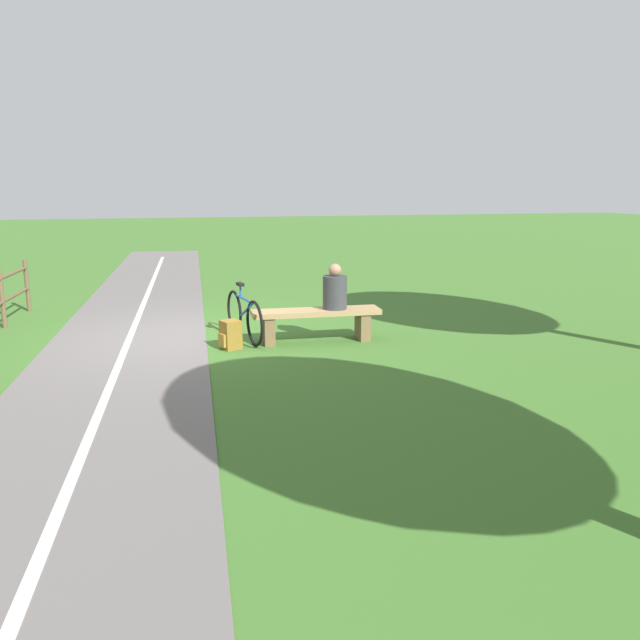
{
  "coord_description": "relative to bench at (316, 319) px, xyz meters",
  "views": [
    {
      "loc": [
        0.34,
        10.01,
        2.41
      ],
      "look_at": [
        -1.4,
        3.13,
        0.87
      ],
      "focal_mm": 34.82,
      "sensor_mm": 36.0,
      "label": 1
    }
  ],
  "objects": [
    {
      "name": "path_centre_line",
      "position": [
        3.08,
        3.25,
        -0.34
      ],
      "size": [
        1.64,
        31.97,
        0.0
      ],
      "primitive_type": "cube",
      "rotation": [
        0.0,
        0.0,
        -0.05
      ],
      "color": "silver",
      "rests_on": "paved_path"
    },
    {
      "name": "bicycle",
      "position": [
        1.08,
        -0.45,
        0.01
      ],
      "size": [
        0.37,
        1.72,
        0.89
      ],
      "rotation": [
        0.0,
        0.0,
        1.76
      ],
      "color": "black",
      "rests_on": "ground_plane"
    },
    {
      "name": "person_seated",
      "position": [
        -0.3,
        0.01,
        0.45
      ],
      "size": [
        0.4,
        0.4,
        0.71
      ],
      "rotation": [
        0.0,
        0.0,
        -0.04
      ],
      "color": "#38383D",
      "rests_on": "bench"
    },
    {
      "name": "backpack",
      "position": [
        1.37,
        0.13,
        -0.15
      ],
      "size": [
        0.36,
        0.34,
        0.44
      ],
      "rotation": [
        0.0,
        0.0,
        5.1
      ],
      "color": "olive",
      "rests_on": "ground_plane"
    },
    {
      "name": "bench",
      "position": [
        0.0,
        0.0,
        0.0
      ],
      "size": [
        2.04,
        0.54,
        0.51
      ],
      "rotation": [
        0.0,
        0.0,
        -0.04
      ],
      "color": "#A88456",
      "rests_on": "ground_plane"
    },
    {
      "name": "ground_plane",
      "position": [
        1.94,
        -0.75,
        -0.36
      ],
      "size": [
        80.0,
        80.0,
        0.0
      ],
      "primitive_type": "plane",
      "color": "#3D6B28"
    },
    {
      "name": "paved_path",
      "position": [
        3.08,
        3.25,
        -0.35
      ],
      "size": [
        4.15,
        36.07,
        0.02
      ],
      "primitive_type": "cube",
      "rotation": [
        0.0,
        0.0,
        -0.05
      ],
      "color": "#66605E",
      "rests_on": "ground_plane"
    }
  ]
}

